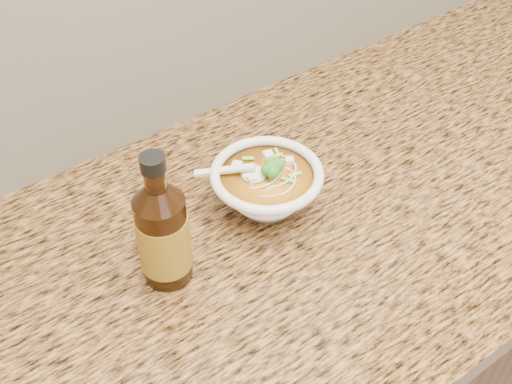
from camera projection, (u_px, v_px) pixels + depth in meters
cabinet at (280, 379)px, 1.31m from camera, size 4.00×0.65×0.86m
counter_slab at (287, 228)px, 1.00m from camera, size 4.00×0.68×0.04m
soup_bowl at (267, 189)px, 0.98m from camera, size 0.17×0.17×0.10m
hot_sauce_bottle at (163, 234)px, 0.85m from camera, size 0.09×0.09×0.22m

